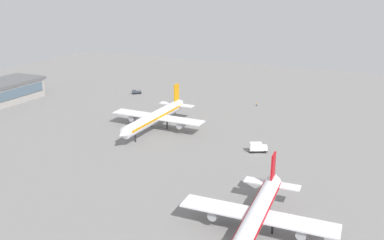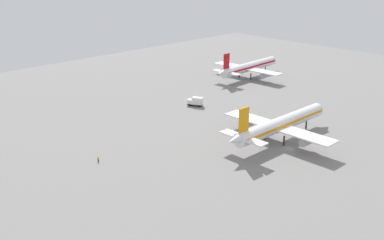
% 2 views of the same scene
% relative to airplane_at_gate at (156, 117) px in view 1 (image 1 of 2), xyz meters
% --- Properties ---
extents(ground, '(288.00, 288.00, 0.00)m').
position_rel_airplane_at_gate_xyz_m(ground, '(-3.30, -5.24, -5.05)').
color(ground, gray).
extents(airplane_at_gate, '(45.52, 36.37, 13.88)m').
position_rel_airplane_at_gate_xyz_m(airplane_at_gate, '(0.00, 0.00, 0.00)').
color(airplane_at_gate, white).
rests_on(airplane_at_gate, ground).
extents(airplane_taxiing, '(42.70, 34.23, 12.99)m').
position_rel_airplane_at_gate_xyz_m(airplane_taxiing, '(50.88, 53.69, -0.32)').
color(airplane_taxiing, white).
rests_on(airplane_taxiing, ground).
extents(pushback_tractor, '(4.38, 4.52, 1.90)m').
position_rel_airplane_at_gate_xyz_m(pushback_tractor, '(-42.67, -35.72, -4.08)').
color(pushback_tractor, black).
rests_on(pushback_tractor, ground).
extents(catering_truck, '(4.27, 5.85, 3.30)m').
position_rel_airplane_at_gate_xyz_m(catering_truck, '(5.10, 40.51, -3.35)').
color(catering_truck, black).
rests_on(catering_truck, ground).
extents(ground_crew_worker, '(0.54, 0.54, 1.67)m').
position_rel_airplane_at_gate_xyz_m(ground_crew_worker, '(-46.77, 24.49, -4.20)').
color(ground_crew_worker, '#1E2338').
rests_on(ground_crew_worker, ground).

